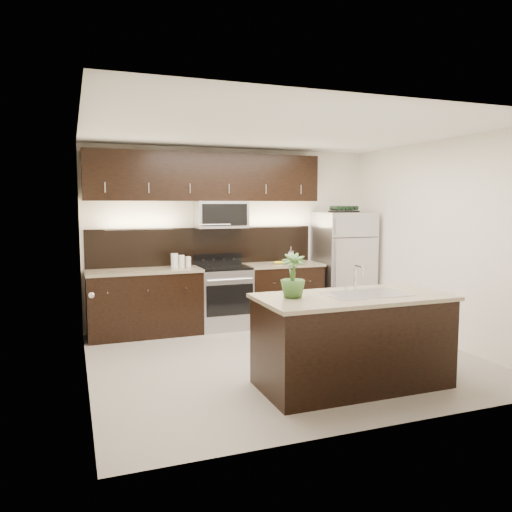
# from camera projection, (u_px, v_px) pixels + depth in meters

# --- Properties ---
(ground) EXTENTS (4.50, 4.50, 0.00)m
(ground) POSITION_uv_depth(u_px,v_px,m) (284.00, 358.00, 6.02)
(ground) COLOR gray
(ground) RESTS_ON ground
(room_walls) EXTENTS (4.52, 4.02, 2.71)m
(room_walls) POSITION_uv_depth(u_px,v_px,m) (277.00, 218.00, 5.77)
(room_walls) COLOR silver
(room_walls) RESTS_ON ground
(counter_run) EXTENTS (3.51, 0.65, 0.94)m
(counter_run) POSITION_uv_depth(u_px,v_px,m) (210.00, 298.00, 7.39)
(counter_run) COLOR black
(counter_run) RESTS_ON ground
(upper_fixtures) EXTENTS (3.49, 0.40, 1.66)m
(upper_fixtures) POSITION_uv_depth(u_px,v_px,m) (208.00, 185.00, 7.36)
(upper_fixtures) COLOR black
(upper_fixtures) RESTS_ON counter_run
(island) EXTENTS (1.96, 0.96, 0.94)m
(island) POSITION_uv_depth(u_px,v_px,m) (352.00, 340.00, 5.09)
(island) COLOR black
(island) RESTS_ON ground
(sink_faucet) EXTENTS (0.84, 0.50, 0.28)m
(sink_faucet) POSITION_uv_depth(u_px,v_px,m) (365.00, 292.00, 5.10)
(sink_faucet) COLOR silver
(sink_faucet) RESTS_ON island
(refrigerator) EXTENTS (0.83, 0.75, 1.72)m
(refrigerator) POSITION_uv_depth(u_px,v_px,m) (343.00, 266.00, 8.06)
(refrigerator) COLOR #B2B2B7
(refrigerator) RESTS_ON ground
(wine_rack) EXTENTS (0.43, 0.26, 0.10)m
(wine_rack) POSITION_uv_depth(u_px,v_px,m) (344.00, 209.00, 7.96)
(wine_rack) COLOR black
(wine_rack) RESTS_ON refrigerator
(plant) EXTENTS (0.32, 0.32, 0.44)m
(plant) POSITION_uv_depth(u_px,v_px,m) (293.00, 276.00, 4.90)
(plant) COLOR #355C25
(plant) RESTS_ON island
(canisters) EXTENTS (0.31, 0.19, 0.22)m
(canisters) POSITION_uv_depth(u_px,v_px,m) (180.00, 261.00, 7.16)
(canisters) COLOR silver
(canisters) RESTS_ON counter_run
(french_press) EXTENTS (0.09, 0.09, 0.26)m
(french_press) POSITION_uv_depth(u_px,v_px,m) (291.00, 257.00, 7.73)
(french_press) COLOR silver
(french_press) RESTS_ON counter_run
(bananas) EXTENTS (0.16, 0.13, 0.05)m
(bananas) POSITION_uv_depth(u_px,v_px,m) (275.00, 263.00, 7.62)
(bananas) COLOR gold
(bananas) RESTS_ON counter_run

